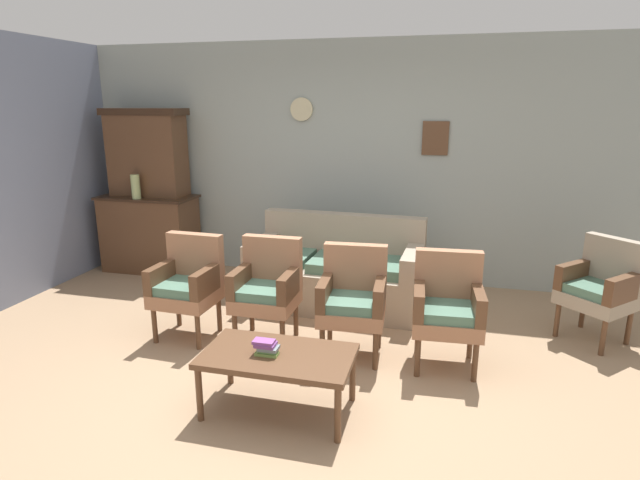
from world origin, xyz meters
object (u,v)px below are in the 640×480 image
(armchair_by_doorway, at_px, (188,282))
(book_stack_on_table, at_px, (267,347))
(armchair_near_cabinet, at_px, (267,286))
(coffee_table, at_px, (278,359))
(vase_on_cabinet, at_px, (136,187))
(armchair_row_middle, at_px, (447,305))
(side_cabinet, at_px, (150,233))
(armchair_near_couch_end, at_px, (353,297))
(wingback_chair_by_fireplace, at_px, (601,286))
(floral_couch, at_px, (336,274))

(armchair_by_doorway, bearing_deg, book_stack_on_table, -41.77)
(armchair_near_cabinet, distance_m, coffee_table, 1.10)
(armchair_by_doorway, xyz_separation_m, book_stack_on_table, (1.08, -0.96, -0.03))
(armchair_near_cabinet, relative_size, coffee_table, 0.90)
(vase_on_cabinet, bearing_deg, armchair_row_middle, -21.29)
(side_cabinet, distance_m, vase_on_cabinet, 0.63)
(book_stack_on_table, bearing_deg, armchair_near_couch_end, 67.88)
(armchair_by_doorway, distance_m, wingback_chair_by_fireplace, 3.58)
(armchair_by_doorway, height_order, armchair_row_middle, same)
(armchair_row_middle, xyz_separation_m, wingback_chair_by_fireplace, (1.28, 0.78, 0.00))
(side_cabinet, xyz_separation_m, wingback_chair_by_fireplace, (4.86, -0.81, 0.03))
(vase_on_cabinet, relative_size, armchair_near_couch_end, 0.32)
(armchair_by_doorway, relative_size, armchair_near_couch_end, 1.00)
(vase_on_cabinet, bearing_deg, side_cabinet, 84.30)
(floral_couch, relative_size, armchair_near_couch_end, 1.94)
(side_cabinet, bearing_deg, coffee_table, -45.18)
(book_stack_on_table, bearing_deg, armchair_near_cabinet, 109.59)
(armchair_near_couch_end, bearing_deg, armchair_near_cabinet, 174.52)
(armchair_row_middle, bearing_deg, book_stack_on_table, -139.64)
(book_stack_on_table, bearing_deg, vase_on_cabinet, 136.12)
(armchair_near_couch_end, xyz_separation_m, armchair_row_middle, (0.75, 0.00, 0.00))
(floral_couch, distance_m, armchair_near_cabinet, 1.06)
(armchair_near_cabinet, bearing_deg, book_stack_on_table, -70.41)
(armchair_near_cabinet, bearing_deg, side_cabinet, 143.78)
(armchair_row_middle, relative_size, coffee_table, 0.90)
(armchair_near_cabinet, xyz_separation_m, book_stack_on_table, (0.37, -1.04, -0.03))
(side_cabinet, xyz_separation_m, armchair_row_middle, (3.58, -1.59, 0.03))
(floral_couch, relative_size, armchair_row_middle, 1.94)
(coffee_table, bearing_deg, book_stack_on_table, -154.51)
(armchair_near_cabinet, height_order, armchair_near_couch_end, same)
(armchair_by_doorway, xyz_separation_m, wingback_chair_by_fireplace, (3.49, 0.79, 0.00))
(armchair_row_middle, bearing_deg, armchair_near_cabinet, 177.30)
(floral_couch, bearing_deg, armchair_near_couch_end, -70.68)
(vase_on_cabinet, relative_size, book_stack_on_table, 1.71)
(vase_on_cabinet, relative_size, armchair_by_doorway, 0.32)
(wingback_chair_by_fireplace, bearing_deg, armchair_row_middle, -148.49)
(book_stack_on_table, bearing_deg, armchair_row_middle, 40.36)
(armchair_row_middle, xyz_separation_m, book_stack_on_table, (-1.14, -0.97, -0.03))
(vase_on_cabinet, height_order, armchair_row_middle, vase_on_cabinet)
(wingback_chair_by_fireplace, relative_size, coffee_table, 0.90)
(floral_couch, distance_m, armchair_near_couch_end, 1.11)
(armchair_row_middle, height_order, coffee_table, armchair_row_middle)
(side_cabinet, xyz_separation_m, floral_couch, (2.47, -0.56, -0.14))
(armchair_near_cabinet, relative_size, book_stack_on_table, 5.41)
(vase_on_cabinet, distance_m, wingback_chair_by_fireplace, 4.95)
(floral_couch, xyz_separation_m, armchair_row_middle, (1.11, -1.04, 0.17))
(armchair_near_cabinet, height_order, armchair_row_middle, same)
(side_cabinet, distance_m, floral_couch, 2.54)
(armchair_row_middle, distance_m, coffee_table, 1.43)
(armchair_near_couch_end, relative_size, coffee_table, 0.90)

